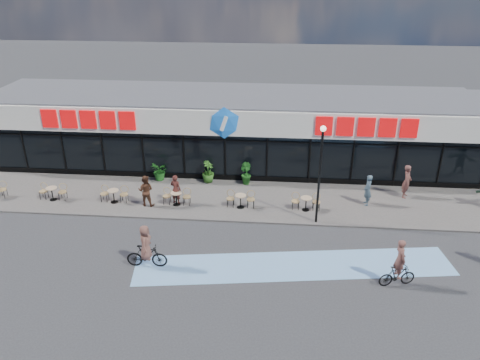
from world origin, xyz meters
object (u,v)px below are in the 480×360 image
object	(u,v)px
patron_left	(176,189)
pedestrian_a	(368,190)
lamp_post	(320,167)
potted_plant_mid	(208,172)
pedestrian_b	(407,181)
potted_plant_left	(160,171)
patron_right	(146,191)
potted_plant_right	(246,173)
cyclist_a	(398,269)

from	to	relation	value
patron_left	pedestrian_a	xyz separation A→B (m)	(10.39, 0.71, 0.03)
lamp_post	pedestrian_a	size ratio (longest dim) A/B	2.97
potted_plant_mid	pedestrian_b	distance (m)	11.42
potted_plant_left	pedestrian_b	world-z (taller)	pedestrian_b
potted_plant_mid	pedestrian_b	world-z (taller)	pedestrian_b
lamp_post	patron_right	bearing A→B (deg)	173.46
potted_plant_right	cyclist_a	size ratio (longest dim) A/B	0.60
potted_plant_mid	lamp_post	bearing A→B (deg)	-34.77
patron_left	potted_plant_left	bearing A→B (deg)	-44.06
cyclist_a	patron_left	bearing A→B (deg)	149.44
potted_plant_left	patron_left	size ratio (longest dim) A/B	0.70
potted_plant_mid	patron_left	size ratio (longest dim) A/B	0.79
patron_left	patron_right	size ratio (longest dim) A/B	0.96
pedestrian_a	cyclist_a	size ratio (longest dim) A/B	0.79
potted_plant_mid	pedestrian_a	xyz separation A→B (m)	(9.04, -2.17, 0.20)
pedestrian_b	patron_left	bearing A→B (deg)	120.48
potted_plant_right	pedestrian_b	xyz separation A→B (m)	(9.11, -0.96, 0.31)
potted_plant_left	pedestrian_a	size ratio (longest dim) A/B	0.68
potted_plant_mid	potted_plant_left	bearing A→B (deg)	-179.76
lamp_post	potted_plant_mid	world-z (taller)	lamp_post
potted_plant_right	cyclist_a	world-z (taller)	cyclist_a
potted_plant_right	pedestrian_a	xyz separation A→B (m)	(6.78, -2.09, 0.21)
pedestrian_a	cyclist_a	world-z (taller)	cyclist_a
lamp_post	cyclist_a	bearing A→B (deg)	-58.00
potted_plant_mid	pedestrian_a	distance (m)	9.30
patron_left	pedestrian_b	xyz separation A→B (m)	(12.71, 1.84, 0.12)
potted_plant_mid	potted_plant_right	xyz separation A→B (m)	(2.26, -0.07, -0.01)
pedestrian_a	patron_right	bearing A→B (deg)	-90.04
potted_plant_left	patron_right	size ratio (longest dim) A/B	0.67
patron_left	pedestrian_a	world-z (taller)	pedestrian_a
potted_plant_mid	pedestrian_a	bearing A→B (deg)	-13.46
pedestrian_a	cyclist_a	bearing A→B (deg)	-4.02
patron_left	potted_plant_right	bearing A→B (deg)	-125.33
patron_right	cyclist_a	size ratio (longest dim) A/B	0.80
lamp_post	cyclist_a	size ratio (longest dim) A/B	2.35
lamp_post	potted_plant_mid	distance (m)	7.91
potted_plant_left	pedestrian_a	distance (m)	12.18
potted_plant_right	pedestrian_a	bearing A→B (deg)	-17.16
potted_plant_mid	patron_right	world-z (taller)	patron_right
patron_left	cyclist_a	world-z (taller)	cyclist_a
potted_plant_mid	pedestrian_a	size ratio (longest dim) A/B	0.77
potted_plant_left	patron_right	bearing A→B (deg)	-89.36
potted_plant_right	patron_left	xyz separation A→B (m)	(-3.61, -2.80, 0.19)
lamp_post	pedestrian_b	xyz separation A→B (m)	(5.17, 3.27, -2.10)
potted_plant_left	cyclist_a	size ratio (longest dim) A/B	0.54
patron_right	potted_plant_left	bearing A→B (deg)	-86.38
lamp_post	potted_plant_right	xyz separation A→B (m)	(-3.93, 4.23, -2.41)
potted_plant_mid	patron_left	bearing A→B (deg)	-115.07
patron_right	pedestrian_a	distance (m)	12.00
potted_plant_left	pedestrian_b	xyz separation A→B (m)	(14.31, -1.02, 0.38)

